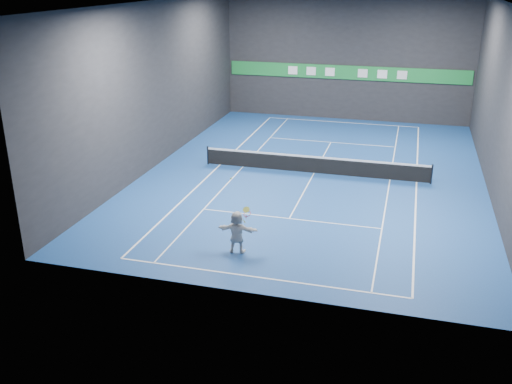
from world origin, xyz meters
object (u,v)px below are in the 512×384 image
(tennis_ball, at_px, (231,178))
(tennis_net, at_px, (314,164))
(player, at_px, (237,232))
(tennis_racket, at_px, (247,214))

(tennis_ball, xyz_separation_m, tennis_net, (1.51, 10.16, -2.55))
(tennis_ball, bearing_deg, player, 1.04)
(tennis_ball, relative_size, tennis_racket, 0.10)
(player, relative_size, tennis_net, 0.14)
(player, bearing_deg, tennis_net, -100.94)
(tennis_ball, distance_m, tennis_net, 10.58)
(tennis_net, bearing_deg, player, -97.32)
(tennis_ball, bearing_deg, tennis_racket, 4.93)
(tennis_racket, bearing_deg, tennis_net, 84.85)
(player, xyz_separation_m, tennis_racket, (0.39, 0.05, 0.78))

